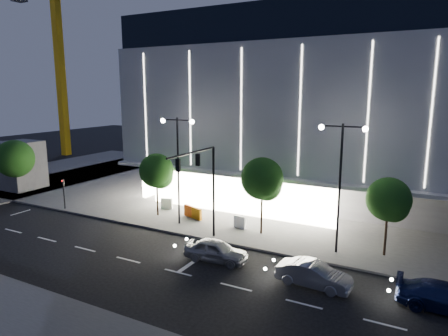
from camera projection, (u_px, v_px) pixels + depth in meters
ground at (166, 258)px, 26.95m from camera, size 160.00×160.00×0.00m
sidewalk_museum at (327, 189)px, 45.45m from camera, size 70.00×40.00×0.15m
sidewalk_west at (17, 181)px, 49.42m from camera, size 16.00×50.00×0.15m
museum at (309, 108)px, 43.17m from camera, size 30.00×25.80×18.00m
traffic_mast at (203, 177)px, 28.43m from camera, size 0.33×5.89×7.07m
street_lamp_west at (178, 155)px, 32.41m from camera, size 3.16×0.36×9.00m
street_lamp_east at (341, 169)px, 26.42m from camera, size 3.16×0.36×9.00m
ped_signal_far at (64, 191)px, 37.40m from camera, size 0.22×0.24×3.00m
tower_crane at (62, 33)px, 66.20m from camera, size 32.00×2.00×28.50m
tree_left at (157, 173)px, 35.02m from camera, size 3.02×3.02×5.72m
tree_mid at (262, 181)px, 30.36m from camera, size 3.25×3.25×6.15m
tree_right at (389, 202)px, 26.30m from camera, size 2.91×2.91×5.51m
car_lead at (216, 251)px, 26.29m from camera, size 4.37×2.01×1.45m
car_second at (314, 275)px, 22.87m from camera, size 4.37×1.77×1.41m
car_third at (447, 298)px, 20.32m from camera, size 4.88×2.09×1.40m
barrier_a at (189, 211)px, 35.29m from camera, size 1.12×0.63×1.00m
barrier_b at (167, 204)px, 37.58m from camera, size 1.13×0.49×1.00m
barrier_c at (197, 214)px, 34.46m from camera, size 1.12×0.58×1.00m
barrier_d at (240, 222)px, 32.26m from camera, size 1.13×0.45×1.00m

